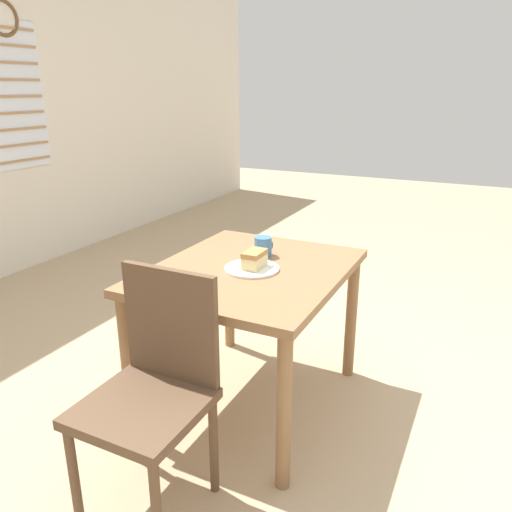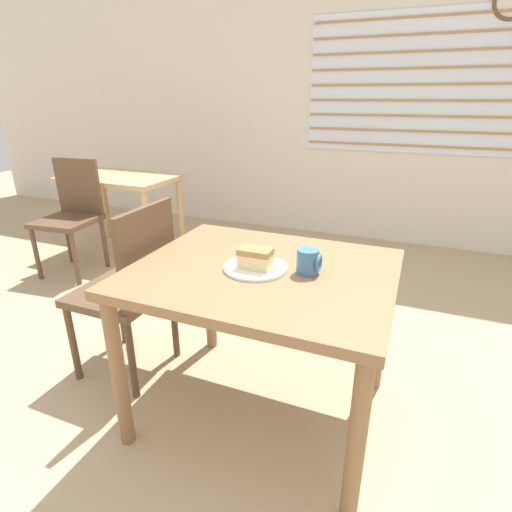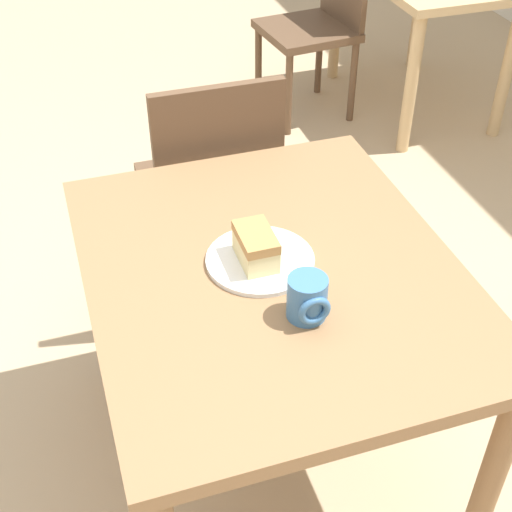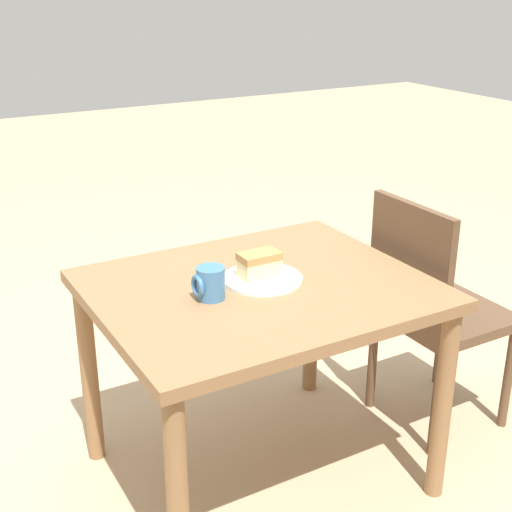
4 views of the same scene
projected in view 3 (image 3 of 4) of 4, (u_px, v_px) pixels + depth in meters
The scene contains 7 objects.
ground_plane at pixel (172, 481), 2.06m from camera, with size 14.00×14.00×0.00m, color tan.
dining_table_near at pixel (271, 298), 1.74m from camera, with size 1.04×0.86×0.73m.
chair_near_window at pixel (211, 186), 2.36m from camera, with size 0.43×0.43×0.92m.
chair_far_corner at pixel (320, 18), 3.56m from camera, with size 0.47×0.47×0.92m.
plate at pixel (260, 260), 1.68m from camera, with size 0.26×0.26×0.01m.
cake_slice at pixel (256, 247), 1.65m from camera, with size 0.13×0.08×0.08m.
coffee_mug at pixel (308, 299), 1.51m from camera, with size 0.09×0.09×0.10m.
Camera 3 is at (1.22, -0.13, 1.80)m, focal length 50.00 mm.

